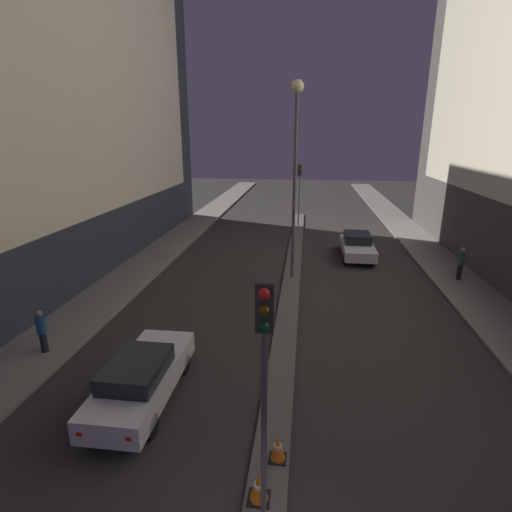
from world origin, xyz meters
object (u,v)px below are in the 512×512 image
object	(u,v)px
street_lamp	(296,139)
car_left_lane	(142,377)
pedestrian_on_right_sidewalk	(461,262)
car_right_lane	(357,245)
pedestrian_on_left_sidewalk	(42,330)
traffic_cone_far	(278,448)
traffic_light_mid	(299,181)
traffic_cone_near	(259,487)
traffic_light_near	(265,355)

from	to	relation	value
street_lamp	car_left_lane	distance (m)	13.22
pedestrian_on_right_sidewalk	car_right_lane	bearing A→B (deg)	141.33
pedestrian_on_right_sidewalk	pedestrian_on_left_sidewalk	bearing A→B (deg)	-150.91
traffic_cone_far	traffic_light_mid	bearing A→B (deg)	90.40
traffic_light_mid	car_right_lane	size ratio (longest dim) A/B	1.09
traffic_light_mid	traffic_cone_far	size ratio (longest dim) A/B	8.06
traffic_light_mid	pedestrian_on_right_sidewalk	world-z (taller)	traffic_light_mid
car_left_lane	pedestrian_on_right_sidewalk	world-z (taller)	pedestrian_on_right_sidewalk
traffic_cone_near	pedestrian_on_right_sidewalk	size ratio (longest dim) A/B	0.36
traffic_cone_near	car_right_lane	distance (m)	18.91
traffic_light_mid	street_lamp	bearing A→B (deg)	-90.00
car_right_lane	traffic_cone_near	bearing A→B (deg)	-102.44
traffic_light_near	car_right_lane	world-z (taller)	traffic_light_near
traffic_cone_far	traffic_cone_near	bearing A→B (deg)	-105.58
traffic_light_mid	traffic_light_near	bearing A→B (deg)	-90.00
traffic_light_mid	pedestrian_on_right_sidewalk	bearing A→B (deg)	-53.51
street_lamp	traffic_cone_near	xyz separation A→B (m)	(-0.14, -13.80, -6.85)
traffic_light_mid	pedestrian_on_right_sidewalk	distance (m)	15.06
traffic_cone_near	traffic_cone_far	distance (m)	1.18
traffic_light_mid	pedestrian_on_right_sidewalk	xyz separation A→B (m)	(8.80, -11.90, -2.76)
street_lamp	traffic_cone_far	world-z (taller)	street_lamp
traffic_cone_far	pedestrian_on_right_sidewalk	xyz separation A→B (m)	(8.63, 13.44, 0.64)
traffic_cone_near	pedestrian_on_right_sidewalk	world-z (taller)	pedestrian_on_right_sidewalk
traffic_light_mid	traffic_cone_near	world-z (taller)	traffic_light_mid
traffic_cone_far	car_left_lane	size ratio (longest dim) A/B	0.13
traffic_light_mid	car_left_lane	xyz separation A→B (m)	(-3.93, -23.47, -3.07)
traffic_cone_near	traffic_cone_far	bearing A→B (deg)	74.42
traffic_light_near	pedestrian_on_right_sidewalk	bearing A→B (deg)	59.57
traffic_cone_far	car_right_lane	distance (m)	17.74
traffic_light_mid	pedestrian_on_left_sidewalk	world-z (taller)	traffic_light_mid
traffic_light_mid	traffic_cone_near	size ratio (longest dim) A/B	8.10
car_left_lane	traffic_cone_near	bearing A→B (deg)	-38.38
car_right_lane	pedestrian_on_right_sidewalk	world-z (taller)	pedestrian_on_right_sidewalk
street_lamp	pedestrian_on_left_sidewalk	bearing A→B (deg)	-133.67
car_left_lane	pedestrian_on_right_sidewalk	distance (m)	17.21
traffic_cone_near	traffic_cone_far	size ratio (longest dim) A/B	1.00
car_left_lane	car_right_lane	world-z (taller)	car_right_lane
traffic_light_near	street_lamp	xyz separation A→B (m)	(0.00, 14.22, 3.45)
traffic_light_mid	traffic_cone_near	bearing A→B (deg)	-90.30
traffic_light_near	traffic_cone_far	xyz separation A→B (m)	(0.18, 1.55, -3.40)
traffic_cone_near	pedestrian_on_right_sidewalk	xyz separation A→B (m)	(8.94, 14.57, 0.64)
pedestrian_on_right_sidewalk	traffic_cone_near	bearing A→B (deg)	-121.54
traffic_light_near	pedestrian_on_right_sidewalk	xyz separation A→B (m)	(8.80, 14.98, -2.76)
pedestrian_on_left_sidewalk	traffic_light_near	bearing A→B (deg)	-32.74
car_left_lane	pedestrian_on_left_sidewalk	size ratio (longest dim) A/B	3.04
traffic_light_near	street_lamp	bearing A→B (deg)	90.00
traffic_cone_far	pedestrian_on_right_sidewalk	size ratio (longest dim) A/B	0.36
traffic_cone_near	pedestrian_on_left_sidewalk	size ratio (longest dim) A/B	0.40
street_lamp	traffic_cone_far	bearing A→B (deg)	-89.20
street_lamp	pedestrian_on_right_sidewalk	xyz separation A→B (m)	(8.80, 0.77, -6.21)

